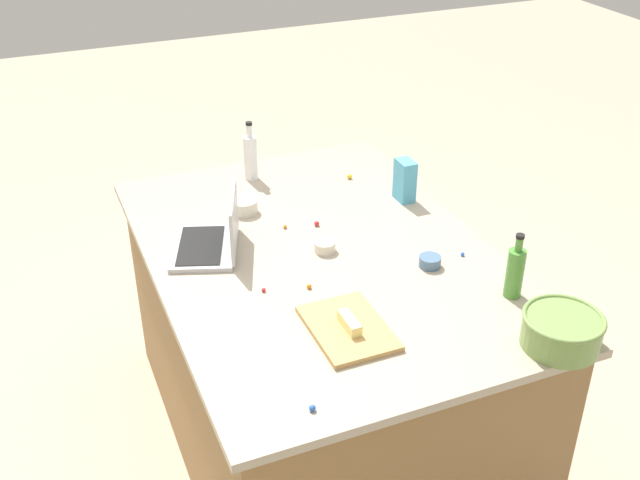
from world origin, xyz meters
TOP-DOWN VIEW (x-y plane):
  - ground_plane at (0.00, 0.00)m, footprint 12.00×12.00m
  - island_counter at (0.00, 0.00)m, footprint 1.69×1.18m
  - laptop at (0.16, 0.34)m, footprint 0.37×0.32m
  - mixing_bowl_large at (-0.77, -0.45)m, footprint 0.24×0.24m
  - bottle_vinegar at (0.67, 0.04)m, footprint 0.06×0.06m
  - bottle_olive at (-0.49, -0.47)m, footprint 0.06×0.06m
  - cutting_board at (-0.46, 0.10)m, footprint 0.32×0.22m
  - butter_stick_left at (-0.47, 0.10)m, footprint 0.11×0.04m
  - ramekin_small at (0.00, -0.02)m, footprint 0.08×0.08m
  - ramekin_medium at (-0.23, -0.31)m, footprint 0.08×0.08m
  - ramekin_wide at (0.39, 0.16)m, footprint 0.10×0.10m
  - candy_bag at (0.25, -0.47)m, footprint 0.09×0.06m
  - candy_0 at (0.21, 0.06)m, footprint 0.01×0.01m
  - candy_1 at (-0.16, 0.27)m, footprint 0.01×0.01m
  - candy_2 at (0.50, -0.35)m, footprint 0.02×0.02m
  - candy_3 at (-0.74, 0.33)m, footprint 0.02×0.02m
  - candy_4 at (-0.22, -0.46)m, footprint 0.01×0.01m
  - candy_5 at (0.18, -0.06)m, footprint 0.02×0.02m
  - candy_6 at (-0.20, 0.12)m, footprint 0.02×0.02m

SIDE VIEW (x-z plane):
  - ground_plane at x=0.00m, z-range 0.00..0.00m
  - island_counter at x=0.00m, z-range 0.00..0.90m
  - candy_0 at x=0.21m, z-range 0.90..0.91m
  - candy_1 at x=-0.16m, z-range 0.90..0.91m
  - candy_4 at x=-0.22m, z-range 0.90..0.91m
  - candy_6 at x=-0.20m, z-range 0.90..0.92m
  - cutting_board at x=-0.46m, z-range 0.90..0.92m
  - candy_3 at x=-0.74m, z-range 0.90..0.92m
  - candy_5 at x=0.18m, z-range 0.90..0.92m
  - candy_2 at x=0.50m, z-range 0.90..0.92m
  - ramekin_medium at x=-0.23m, z-range 0.90..0.94m
  - ramekin_small at x=0.00m, z-range 0.90..0.94m
  - ramekin_wide at x=0.39m, z-range 0.90..0.95m
  - butter_stick_left at x=-0.47m, z-range 0.92..0.95m
  - laptop at x=0.16m, z-range 0.84..1.06m
  - mixing_bowl_large at x=-0.77m, z-range 0.90..1.01m
  - candy_bag at x=0.25m, z-range 0.90..1.07m
  - bottle_olive at x=-0.49m, z-range 0.88..1.11m
  - bottle_vinegar at x=0.67m, z-range 0.88..1.13m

